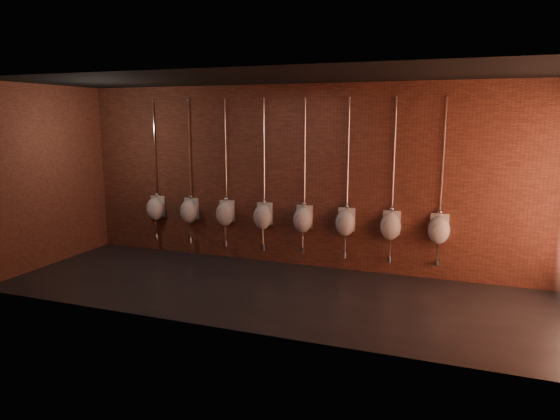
% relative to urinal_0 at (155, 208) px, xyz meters
% --- Properties ---
extents(ground, '(8.50, 8.50, 0.00)m').
position_rel_urinal_0_xyz_m(ground, '(2.95, -1.38, -0.87)').
color(ground, black).
rests_on(ground, ground).
extents(room_shell, '(8.54, 3.04, 3.22)m').
position_rel_urinal_0_xyz_m(room_shell, '(2.95, -1.38, 1.14)').
color(room_shell, black).
rests_on(room_shell, ground).
extents(urinal_0, '(0.36, 0.32, 2.71)m').
position_rel_urinal_0_xyz_m(urinal_0, '(0.00, 0.00, 0.00)').
color(urinal_0, silver).
rests_on(urinal_0, ground).
extents(urinal_1, '(0.36, 0.32, 2.71)m').
position_rel_urinal_0_xyz_m(urinal_1, '(0.76, 0.00, 0.00)').
color(urinal_1, silver).
rests_on(urinal_1, ground).
extents(urinal_2, '(0.36, 0.32, 2.71)m').
position_rel_urinal_0_xyz_m(urinal_2, '(1.53, 0.00, 0.00)').
color(urinal_2, silver).
rests_on(urinal_2, ground).
extents(urinal_3, '(0.36, 0.32, 2.71)m').
position_rel_urinal_0_xyz_m(urinal_3, '(2.29, 0.00, 0.00)').
color(urinal_3, silver).
rests_on(urinal_3, ground).
extents(urinal_4, '(0.36, 0.32, 2.71)m').
position_rel_urinal_0_xyz_m(urinal_4, '(3.05, 0.00, 0.00)').
color(urinal_4, silver).
rests_on(urinal_4, ground).
extents(urinal_5, '(0.36, 0.32, 2.71)m').
position_rel_urinal_0_xyz_m(urinal_5, '(3.81, 0.00, 0.00)').
color(urinal_5, silver).
rests_on(urinal_5, ground).
extents(urinal_6, '(0.36, 0.32, 2.71)m').
position_rel_urinal_0_xyz_m(urinal_6, '(4.58, 0.00, 0.00)').
color(urinal_6, silver).
rests_on(urinal_6, ground).
extents(urinal_7, '(0.36, 0.32, 2.71)m').
position_rel_urinal_0_xyz_m(urinal_7, '(5.34, 0.00, 0.00)').
color(urinal_7, silver).
rests_on(urinal_7, ground).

